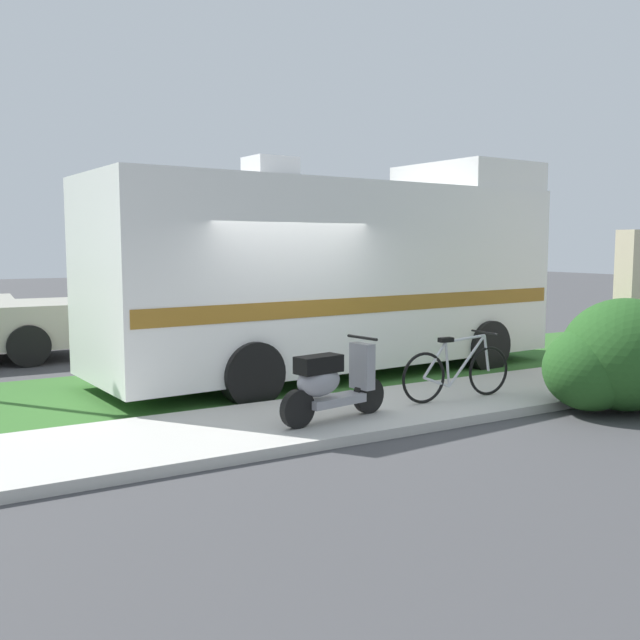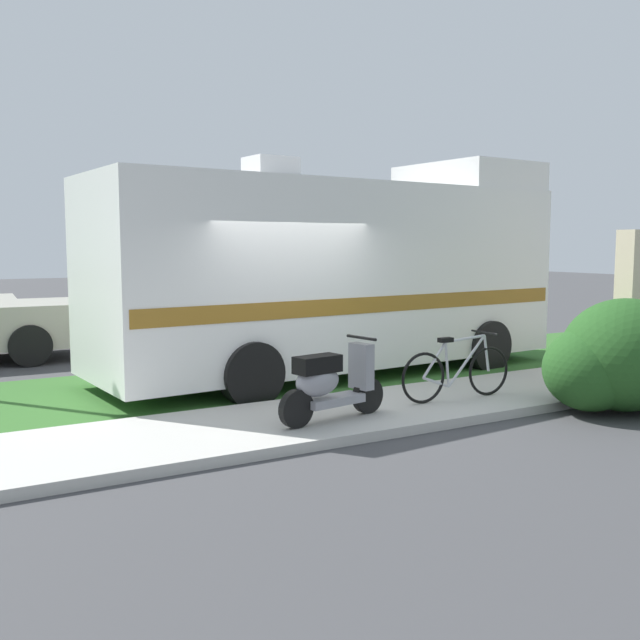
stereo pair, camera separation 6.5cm
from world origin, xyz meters
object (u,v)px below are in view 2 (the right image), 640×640
(motorhome_rv, at_px, (339,272))
(bicycle, at_px, (457,371))
(scooter, at_px, (330,383))
(bottle_green, at_px, (635,369))

(motorhome_rv, bearing_deg, bicycle, -86.36)
(bicycle, bearing_deg, scooter, -175.61)
(motorhome_rv, xyz_separation_m, bottle_green, (3.85, -2.78, -1.52))
(motorhome_rv, height_order, bicycle, motorhome_rv)
(scooter, bearing_deg, bottle_green, 1.25)
(bicycle, bearing_deg, motorhome_rv, 93.64)
(bicycle, bearing_deg, bottle_green, -0.53)
(motorhome_rv, xyz_separation_m, bicycle, (0.17, -2.75, -1.23))
(scooter, distance_m, bicycle, 2.09)
(bottle_green, bearing_deg, motorhome_rv, 144.19)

